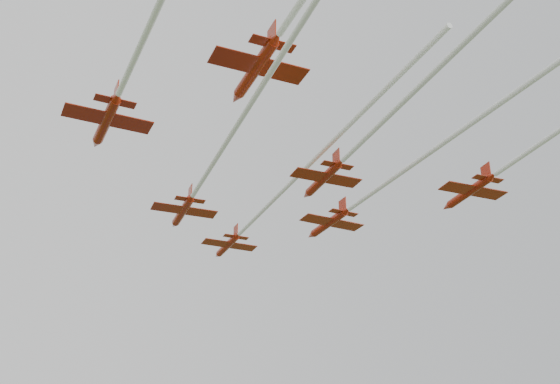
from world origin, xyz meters
name	(u,v)px	position (x,y,z in m)	size (l,w,h in m)	color
jet_lead	(270,204)	(7.78, 4.40, 50.28)	(8.99, 67.20, 2.68)	#A31F0A
jet_row2_left	(209,170)	(-6.12, -8.26, 46.62)	(8.77, 53.40, 2.58)	#A31F0A
jet_row2_right	(376,190)	(18.51, -6.78, 49.85)	(9.61, 56.38, 2.89)	#A31F0A
jet_row3_left	(139,48)	(-19.30, -24.86, 48.79)	(9.62, 60.01, 2.88)	#A31F0A
jet_row3_mid	(386,118)	(6.58, -26.85, 47.02)	(8.74, 60.00, 2.59)	#A31F0A
jet_row3_right	(556,133)	(27.58, -29.92, 48.97)	(9.77, 64.73, 2.76)	#A31F0A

